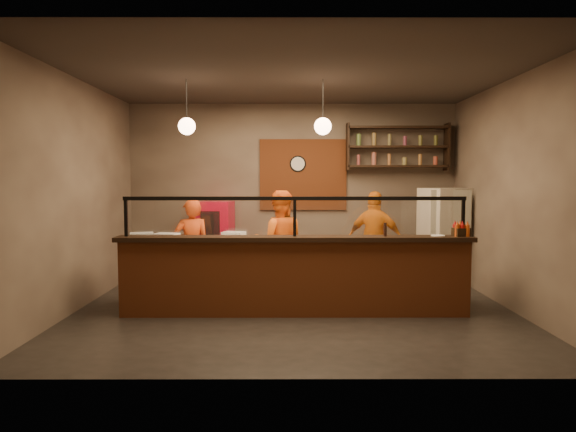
{
  "coord_description": "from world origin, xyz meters",
  "views": [
    {
      "loc": [
        -0.11,
        -7.03,
        1.8
      ],
      "look_at": [
        -0.09,
        0.3,
        1.29
      ],
      "focal_mm": 32.0,
      "sensor_mm": 36.0,
      "label": 1
    }
  ],
  "objects_px": {
    "cook_mid": "(279,243)",
    "pepper_mill": "(385,229)",
    "wall_clock": "(298,164)",
    "condiment_caddy": "(461,232)",
    "cook_left": "(192,248)",
    "fridge": "(444,237)",
    "cook_right": "(375,240)",
    "red_cooler": "(215,241)",
    "pizza_dough": "(267,244)"
  },
  "relations": [
    {
      "from": "fridge",
      "to": "red_cooler",
      "type": "bearing_deg",
      "value": 153.21
    },
    {
      "from": "cook_mid",
      "to": "cook_right",
      "type": "relative_size",
      "value": 1.01
    },
    {
      "from": "cook_left",
      "to": "cook_mid",
      "type": "relative_size",
      "value": 0.92
    },
    {
      "from": "pizza_dough",
      "to": "pepper_mill",
      "type": "height_order",
      "value": "pepper_mill"
    },
    {
      "from": "cook_left",
      "to": "pepper_mill",
      "type": "xyz_separation_m",
      "value": [
        2.77,
        -1.16,
        0.4
      ]
    },
    {
      "from": "pizza_dough",
      "to": "pepper_mill",
      "type": "bearing_deg",
      "value": -15.64
    },
    {
      "from": "wall_clock",
      "to": "cook_right",
      "type": "bearing_deg",
      "value": -38.02
    },
    {
      "from": "wall_clock",
      "to": "cook_right",
      "type": "relative_size",
      "value": 0.19
    },
    {
      "from": "cook_mid",
      "to": "pizza_dough",
      "type": "relative_size",
      "value": 2.88
    },
    {
      "from": "wall_clock",
      "to": "condiment_caddy",
      "type": "bearing_deg",
      "value": -52.66
    },
    {
      "from": "wall_clock",
      "to": "cook_left",
      "type": "bearing_deg",
      "value": -136.36
    },
    {
      "from": "cook_mid",
      "to": "red_cooler",
      "type": "height_order",
      "value": "cook_mid"
    },
    {
      "from": "cook_right",
      "to": "pepper_mill",
      "type": "bearing_deg",
      "value": 108.62
    },
    {
      "from": "cook_right",
      "to": "red_cooler",
      "type": "bearing_deg",
      "value": 10.36
    },
    {
      "from": "cook_mid",
      "to": "red_cooler",
      "type": "distance_m",
      "value": 1.68
    },
    {
      "from": "wall_clock",
      "to": "pepper_mill",
      "type": "bearing_deg",
      "value": -68.34
    },
    {
      "from": "red_cooler",
      "to": "pepper_mill",
      "type": "height_order",
      "value": "red_cooler"
    },
    {
      "from": "wall_clock",
      "to": "cook_right",
      "type": "height_order",
      "value": "wall_clock"
    },
    {
      "from": "pepper_mill",
      "to": "cook_right",
      "type": "bearing_deg",
      "value": 84.38
    },
    {
      "from": "cook_left",
      "to": "cook_mid",
      "type": "xyz_separation_m",
      "value": [
        1.36,
        0.09,
        0.07
      ]
    },
    {
      "from": "cook_right",
      "to": "red_cooler",
      "type": "xyz_separation_m",
      "value": [
        -2.76,
        0.68,
        -0.1
      ]
    },
    {
      "from": "cook_right",
      "to": "fridge",
      "type": "xyz_separation_m",
      "value": [
        1.23,
        0.24,
        0.02
      ]
    },
    {
      "from": "wall_clock",
      "to": "pepper_mill",
      "type": "relative_size",
      "value": 1.68
    },
    {
      "from": "red_cooler",
      "to": "pepper_mill",
      "type": "distance_m",
      "value": 3.59
    },
    {
      "from": "cook_left",
      "to": "cook_right",
      "type": "xyz_separation_m",
      "value": [
        2.94,
        0.61,
        0.05
      ]
    },
    {
      "from": "cook_mid",
      "to": "pepper_mill",
      "type": "distance_m",
      "value": 1.92
    },
    {
      "from": "cook_mid",
      "to": "cook_left",
      "type": "bearing_deg",
      "value": 0.76
    },
    {
      "from": "condiment_caddy",
      "to": "pizza_dough",
      "type": "bearing_deg",
      "value": 170.42
    },
    {
      "from": "cook_left",
      "to": "pizza_dough",
      "type": "bearing_deg",
      "value": 131.21
    },
    {
      "from": "cook_right",
      "to": "fridge",
      "type": "distance_m",
      "value": 1.25
    },
    {
      "from": "pizza_dough",
      "to": "condiment_caddy",
      "type": "height_order",
      "value": "condiment_caddy"
    },
    {
      "from": "fridge",
      "to": "red_cooler",
      "type": "distance_m",
      "value": 4.02
    },
    {
      "from": "wall_clock",
      "to": "cook_mid",
      "type": "xyz_separation_m",
      "value": [
        -0.32,
        -1.51,
        -1.28
      ]
    },
    {
      "from": "wall_clock",
      "to": "condiment_caddy",
      "type": "distance_m",
      "value": 3.6
    },
    {
      "from": "cook_left",
      "to": "fridge",
      "type": "height_order",
      "value": "fridge"
    },
    {
      "from": "cook_left",
      "to": "red_cooler",
      "type": "distance_m",
      "value": 1.3
    },
    {
      "from": "cook_mid",
      "to": "pepper_mill",
      "type": "xyz_separation_m",
      "value": [
        1.42,
        -1.25,
        0.33
      ]
    },
    {
      "from": "cook_right",
      "to": "red_cooler",
      "type": "relative_size",
      "value": 1.14
    },
    {
      "from": "fridge",
      "to": "condiment_caddy",
      "type": "height_order",
      "value": "fridge"
    },
    {
      "from": "fridge",
      "to": "condiment_caddy",
      "type": "xyz_separation_m",
      "value": [
        -0.4,
        -2.0,
        0.28
      ]
    },
    {
      "from": "cook_left",
      "to": "pizza_dough",
      "type": "height_order",
      "value": "cook_left"
    },
    {
      "from": "cook_left",
      "to": "pepper_mill",
      "type": "bearing_deg",
      "value": 139.48
    },
    {
      "from": "cook_right",
      "to": "red_cooler",
      "type": "height_order",
      "value": "cook_right"
    },
    {
      "from": "cook_left",
      "to": "fridge",
      "type": "xyz_separation_m",
      "value": [
        4.18,
        0.85,
        0.08
      ]
    },
    {
      "from": "pizza_dough",
      "to": "condiment_caddy",
      "type": "bearing_deg",
      "value": -9.58
    },
    {
      "from": "cook_mid",
      "to": "condiment_caddy",
      "type": "relative_size",
      "value": 8.3
    },
    {
      "from": "cook_mid",
      "to": "red_cooler",
      "type": "relative_size",
      "value": 1.16
    },
    {
      "from": "cook_right",
      "to": "pepper_mill",
      "type": "relative_size",
      "value": 9.04
    },
    {
      "from": "red_cooler",
      "to": "cook_mid",
      "type": "bearing_deg",
      "value": -39.25
    },
    {
      "from": "cook_left",
      "to": "condiment_caddy",
      "type": "relative_size",
      "value": 7.63
    }
  ]
}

